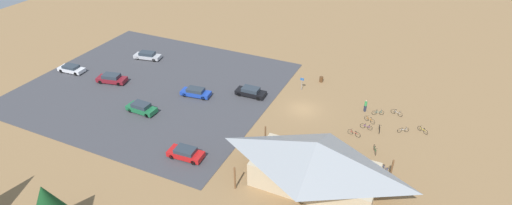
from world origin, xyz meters
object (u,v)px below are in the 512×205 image
at_px(bicycle_yellow_back_row, 423,130).
at_px(car_green_second_row, 141,108).
at_px(car_red_back_corner, 186,153).
at_px(car_white_front_row, 71,69).
at_px(bicycle_silver_lone_west, 397,113).
at_px(bicycle_white_trailside, 403,130).
at_px(bicycle_orange_lone_east, 370,120).
at_px(bicycle_red_near_porch, 354,133).
at_px(lot_sign, 302,82).
at_px(bicycle_teal_mid_cluster, 378,113).
at_px(bike_pavilion, 315,162).
at_px(car_blue_near_entry, 196,92).
at_px(bicycle_purple_near_sign, 366,127).
at_px(car_maroon_far_end, 112,78).
at_px(car_silver_end_stall, 147,56).
at_px(bicycle_black_yard_right, 379,129).
at_px(bicycle_blue_edge_south, 385,168).
at_px(pine_center, 47,204).
at_px(visitor_at_bikes, 366,105).
at_px(car_black_inner_stall, 251,92).
at_px(trash_bin, 321,79).
at_px(bicycle_green_yard_left, 375,150).

distance_m(bicycle_yellow_back_row, car_green_second_row, 38.49).
height_order(car_red_back_corner, car_white_front_row, car_red_back_corner).
xyz_separation_m(bicycle_silver_lone_west, bicycle_yellow_back_row, (-3.70, 2.83, -0.03)).
xyz_separation_m(bicycle_white_trailside, bicycle_orange_lone_east, (4.49, -0.48, 0.05)).
bearing_deg(bicycle_silver_lone_west, bicycle_red_near_porch, 59.30).
height_order(lot_sign, bicycle_teal_mid_cluster, lot_sign).
xyz_separation_m(bike_pavilion, car_blue_near_entry, (21.99, -10.91, -2.58)).
relative_size(bicycle_white_trailside, bicycle_red_near_porch, 0.78).
bearing_deg(bicycle_teal_mid_cluster, bicycle_white_trailside, 142.98).
bearing_deg(bicycle_purple_near_sign, car_maroon_far_end, 5.94).
relative_size(car_maroon_far_end, car_white_front_row, 1.08).
distance_m(bike_pavilion, car_red_back_corner, 15.69).
bearing_deg(car_silver_end_stall, bicycle_red_near_porch, 169.11).
bearing_deg(bicycle_black_yard_right, car_red_back_corner, 37.04).
distance_m(bicycle_blue_edge_south, car_blue_near_entry, 29.32).
xyz_separation_m(pine_center, bicycle_white_trailside, (-28.22, -31.05, -3.59)).
bearing_deg(bicycle_black_yard_right, car_blue_near_entry, 5.09).
relative_size(bicycle_blue_edge_south, car_white_front_row, 0.31).
bearing_deg(visitor_at_bikes, car_black_inner_stall, 10.07).
bearing_deg(bicycle_blue_edge_south, pine_center, 39.20).
relative_size(bicycle_purple_near_sign, visitor_at_bikes, 0.89).
bearing_deg(bicycle_yellow_back_row, car_red_back_corner, 34.37).
bearing_deg(car_maroon_far_end, car_black_inner_stall, -165.98).
height_order(bicycle_red_near_porch, car_white_front_row, car_white_front_row).
bearing_deg(car_silver_end_stall, visitor_at_bikes, 178.53).
xyz_separation_m(bike_pavilion, visitor_at_bikes, (-2.16, -17.40, -2.31)).
relative_size(trash_bin, bicycle_green_yard_left, 0.54).
xyz_separation_m(bicycle_white_trailside, car_blue_near_entry, (29.77, 3.49, 0.37)).
relative_size(bicycle_silver_lone_west, visitor_at_bikes, 0.91).
distance_m(bicycle_teal_mid_cluster, car_maroon_far_end, 41.37).
distance_m(pine_center, bicycle_purple_near_sign, 38.16).
xyz_separation_m(bicycle_teal_mid_cluster, bicycle_blue_edge_south, (-2.83, 11.65, 0.03)).
xyz_separation_m(bicycle_orange_lone_east, visitor_at_bikes, (1.14, -2.53, 0.59)).
bearing_deg(car_silver_end_stall, pine_center, 115.00).
height_order(bicycle_teal_mid_cluster, visitor_at_bikes, visitor_at_bikes).
bearing_deg(lot_sign, car_white_front_row, 15.74).
distance_m(bicycle_white_trailside, bicycle_red_near_porch, 6.69).
bearing_deg(trash_bin, car_blue_near_entry, 37.68).
relative_size(bicycle_white_trailside, bicycle_teal_mid_cluster, 0.87).
bearing_deg(bike_pavilion, bicycle_purple_near_sign, -103.82).
relative_size(lot_sign, car_blue_near_entry, 0.47).
distance_m(bicycle_green_yard_left, car_blue_near_entry, 27.24).
bearing_deg(car_black_inner_stall, bicycle_red_near_porch, 167.99).
distance_m(bike_pavilion, car_silver_end_stall, 41.20).
bearing_deg(car_silver_end_stall, car_green_second_row, 125.06).
bearing_deg(bicycle_blue_edge_south, bicycle_teal_mid_cluster, -76.33).
relative_size(bicycle_purple_near_sign, car_green_second_row, 0.37).
bearing_deg(bicycle_black_yard_right, bicycle_silver_lone_west, -107.06).
xyz_separation_m(trash_bin, car_blue_near_entry, (15.95, 12.32, 0.26)).
xyz_separation_m(bicycle_green_yard_left, visitor_at_bikes, (3.00, -8.81, 0.59)).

